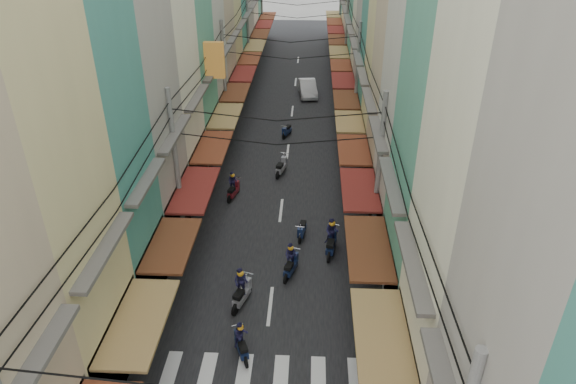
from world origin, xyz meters
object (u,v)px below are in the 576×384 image
(white_car, at_px, (308,95))
(bicycle, at_px, (427,295))
(traffic_sign, at_px, (384,274))
(market_umbrella, at_px, (461,319))

(white_car, relative_size, bicycle, 3.07)
(white_car, height_order, traffic_sign, traffic_sign)
(bicycle, distance_m, traffic_sign, 3.21)
(white_car, distance_m, traffic_sign, 28.54)
(white_car, xyz_separation_m, bicycle, (5.78, -27.09, 0.00))
(white_car, bearing_deg, market_umbrella, -85.83)
(market_umbrella, bearing_deg, traffic_sign, 130.08)
(bicycle, xyz_separation_m, market_umbrella, (0.19, -4.03, 2.36))
(white_car, bearing_deg, bicycle, -84.64)
(white_car, xyz_separation_m, traffic_sign, (3.56, -28.25, 2.01))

